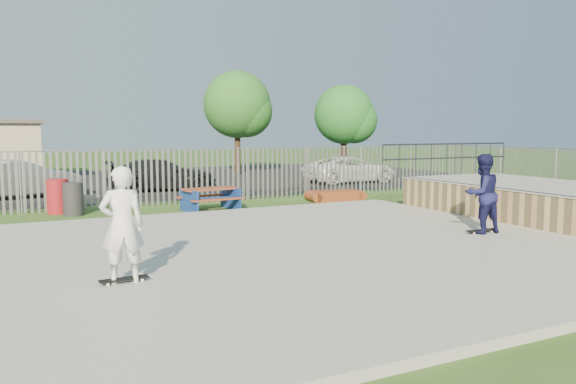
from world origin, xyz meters
name	(u,v)px	position (x,y,z in m)	size (l,w,h in m)	color
ground	(251,257)	(0.00, 0.00, 0.00)	(120.00, 120.00, 0.00)	#2F4F1B
concrete_slab	(251,254)	(0.00, 0.00, 0.07)	(15.00, 12.00, 0.15)	gray
quarter_pipe	(528,201)	(9.50, 1.04, 0.56)	(5.50, 7.05, 2.19)	tan
fence	(222,188)	(1.00, 4.59, 1.00)	(26.04, 16.02, 2.00)	gray
picnic_table	(210,199)	(1.43, 6.94, 0.39)	(1.98, 1.69, 0.77)	brown
funbox	(336,196)	(6.59, 7.43, 0.19)	(1.96, 1.15, 0.37)	brown
trash_bin_red	(58,196)	(-3.15, 8.56, 0.55)	(0.66, 0.66, 1.11)	maroon
trash_bin_grey	(73,199)	(-2.75, 7.88, 0.52)	(0.62, 0.62, 1.04)	#272729
parking_lot	(108,182)	(0.00, 19.00, 0.01)	(40.00, 18.00, 0.02)	black
car_silver	(20,179)	(-4.13, 13.53, 0.77)	(1.58, 4.53, 1.49)	#B1B1B6
car_dark	(162,175)	(1.52, 13.77, 0.71)	(1.92, 4.72, 1.37)	black
car_white	(350,169)	(10.94, 13.16, 0.68)	(2.20, 4.77, 1.33)	white
tree_mid	(237,105)	(7.91, 20.99, 4.17)	(4.01, 4.01, 6.19)	#422E1A
tree_right	(344,115)	(12.93, 17.00, 3.54)	(3.41, 3.41, 5.26)	#3D2518
skateboard_a	(481,231)	(5.85, -0.67, 0.19)	(0.81, 0.24, 0.08)	black
skateboard_b	(124,280)	(-2.87, -1.38, 0.19)	(0.81, 0.25, 0.08)	black
skater_navy	(482,194)	(5.85, -0.67, 1.13)	(0.95, 0.74, 1.95)	#14153F
skater_white	(122,225)	(-2.87, -1.38, 1.13)	(0.71, 0.47, 1.95)	white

